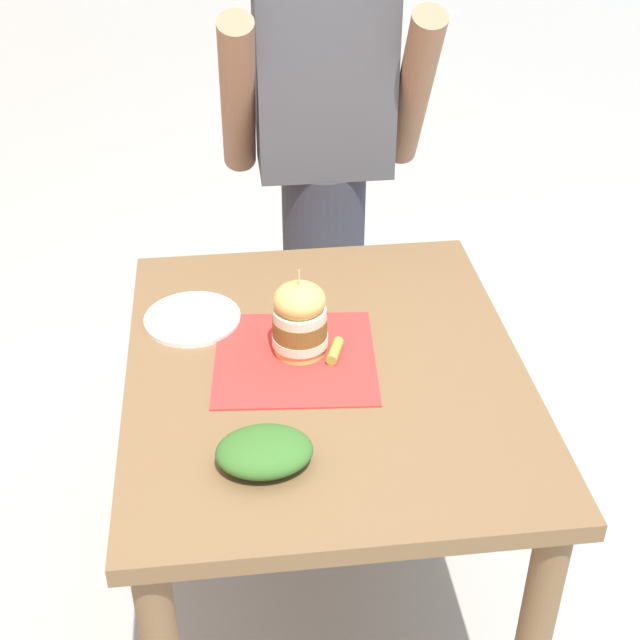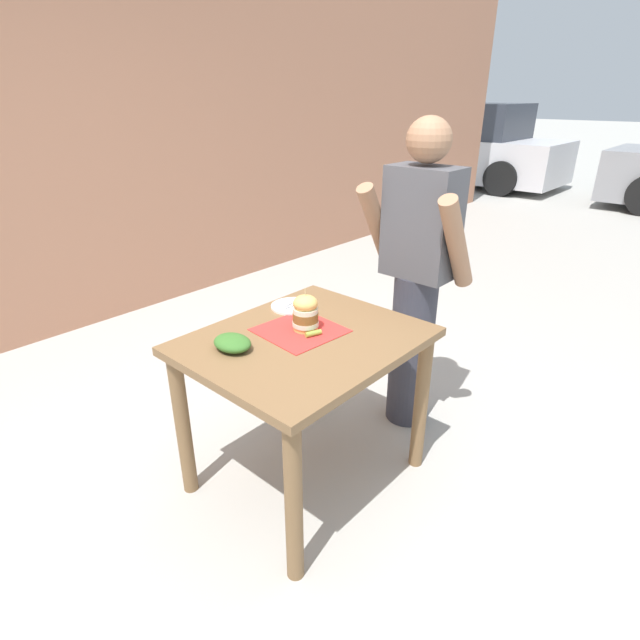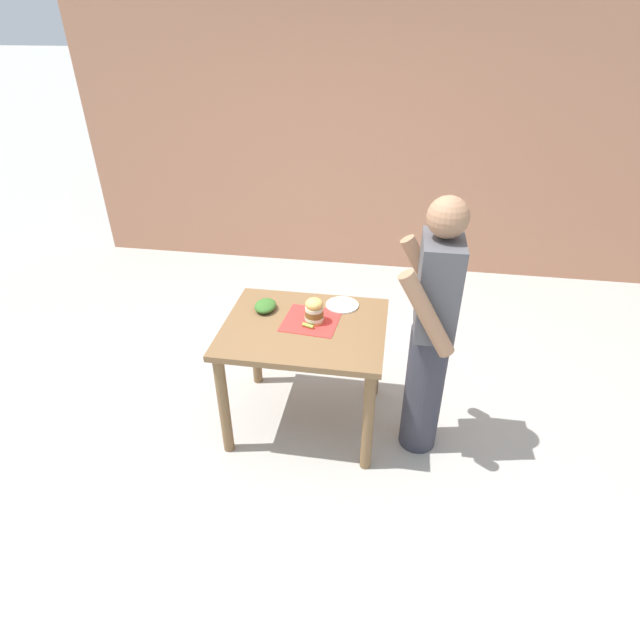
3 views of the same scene
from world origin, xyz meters
name	(u,v)px [view 3 (image 3 of 3)]	position (x,y,z in m)	size (l,w,h in m)	color
ground_plane	(306,419)	(0.00, 0.00, 0.00)	(80.00, 80.00, 0.00)	#ADAAA3
patio_table	(305,343)	(0.00, 0.00, 0.65)	(0.84, 1.02, 0.79)	brown
serving_paper	(311,320)	(-0.06, 0.03, 0.79)	(0.34, 0.34, 0.00)	red
sandwich	(314,310)	(-0.05, 0.06, 0.88)	(0.12, 0.12, 0.20)	#E5B25B
pickle_spear	(308,326)	(0.02, 0.03, 0.81)	(0.02, 0.02, 0.08)	#8EA83D
side_plate_with_forks	(342,305)	(-0.28, 0.21, 0.80)	(0.22, 0.22, 0.02)	white
side_salad	(265,306)	(-0.15, -0.29, 0.82)	(0.18, 0.14, 0.06)	#386B28
diner_across_table	(431,331)	(0.09, 0.77, 0.88)	(0.55, 0.35, 1.69)	#33333D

